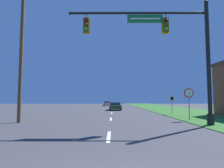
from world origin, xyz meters
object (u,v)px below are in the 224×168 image
signal_mast (174,48)px  utility_pole_near (21,47)px  car_ahead (115,106)px  far_car (107,104)px  stop_sign (189,97)px  route_sign_post (172,101)px

signal_mast → utility_pole_near: size_ratio=0.88×
car_ahead → far_car: (-2.04, 23.29, 0.00)m
signal_mast → utility_pole_near: bearing=172.1°
car_ahead → utility_pole_near: 19.58m
car_ahead → stop_sign: stop_sign is taller
stop_sign → route_sign_post: 6.09m
utility_pole_near → route_sign_post: bearing=30.0°
route_sign_post → utility_pole_near: utility_pole_near is taller
signal_mast → stop_sign: 4.83m
car_ahead → route_sign_post: bearing=-58.5°
car_ahead → stop_sign: 17.09m
car_ahead → utility_pole_near: utility_pole_near is taller
car_ahead → stop_sign: size_ratio=1.72×
stop_sign → route_sign_post: (0.43, 6.06, -0.34)m
car_ahead → stop_sign: bearing=-70.4°
route_sign_post → utility_pole_near: size_ratio=0.19×
utility_pole_near → stop_sign: bearing=6.9°
signal_mast → route_sign_post: signal_mast is taller
stop_sign → route_sign_post: size_ratio=1.23×
signal_mast → car_ahead: size_ratio=2.18×
car_ahead → route_sign_post: size_ratio=2.13×
stop_sign → route_sign_post: stop_sign is taller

